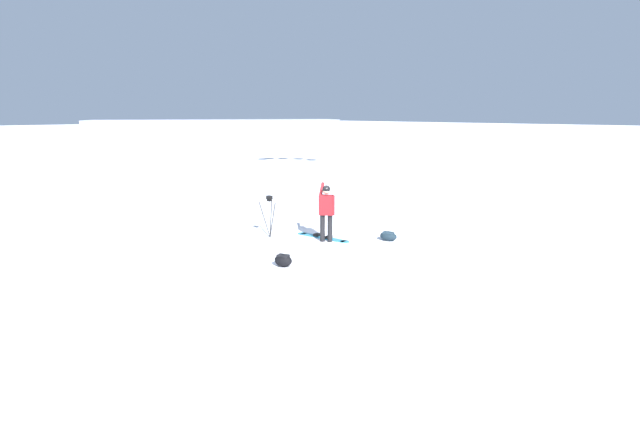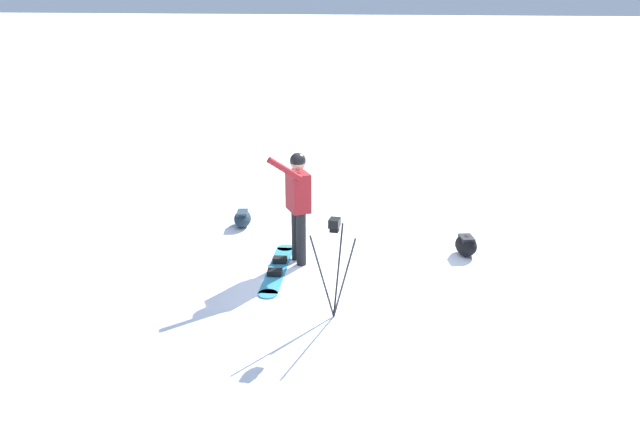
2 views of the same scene
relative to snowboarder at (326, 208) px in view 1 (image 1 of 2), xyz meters
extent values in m
plane|color=white|center=(0.79, -0.13, -1.00)|extent=(300.00, 300.00, 0.00)
cylinder|color=black|center=(0.07, -0.09, -0.60)|extent=(0.14, 0.14, 0.80)
cylinder|color=black|center=(-0.06, 0.09, -0.60)|extent=(0.14, 0.14, 0.80)
cube|color=maroon|center=(0.01, 0.00, 0.08)|extent=(0.44, 0.48, 0.57)
sphere|color=tan|center=(0.01, 0.00, 0.50)|extent=(0.22, 0.22, 0.22)
sphere|color=black|center=(0.01, 0.00, 0.53)|extent=(0.23, 0.23, 0.23)
cylinder|color=maroon|center=(-0.09, -0.28, 0.47)|extent=(0.47, 0.37, 0.40)
cylinder|color=maroon|center=(-0.09, 0.18, 0.08)|extent=(0.09, 0.09, 0.57)
cube|color=teal|center=(-0.21, -0.35, -0.99)|extent=(0.50, 1.61, 0.02)
cylinder|color=teal|center=(-0.09, -1.14, -0.99)|extent=(0.26, 0.26, 0.02)
cylinder|color=teal|center=(-0.33, 0.43, -0.99)|extent=(0.26, 0.26, 0.02)
cube|color=black|center=(-0.18, -0.57, -0.94)|extent=(0.22, 0.17, 0.08)
cube|color=black|center=(-0.25, -0.14, -0.94)|extent=(0.22, 0.17, 0.08)
ellipsoid|color=black|center=(2.39, 0.88, -0.85)|extent=(0.44, 0.53, 0.30)
cube|color=black|center=(2.39, 0.88, -0.75)|extent=(0.26, 0.32, 0.08)
cylinder|color=#262628|center=(0.90, -1.35, -0.45)|extent=(0.06, 0.33, 1.12)
cylinder|color=#262628|center=(0.76, -1.60, -0.45)|extent=(0.28, 0.23, 1.12)
cylinder|color=#262628|center=(1.02, -1.57, -0.45)|extent=(0.31, 0.17, 1.12)
cube|color=black|center=(0.88, -1.50, 0.14)|extent=(0.10, 0.10, 0.06)
cube|color=black|center=(0.88, -1.50, 0.22)|extent=(0.12, 0.16, 0.10)
ellipsoid|color=#192833|center=(-1.34, 1.23, -0.87)|extent=(0.42, 0.57, 0.27)
cube|color=#263A47|center=(-1.34, 1.23, -0.78)|extent=(0.25, 0.34, 0.08)
cube|color=#99A2BE|center=(-29.38, -51.24, 0.31)|extent=(34.26, 24.92, 2.62)
camera|label=1|loc=(9.58, 9.39, 2.69)|focal=26.74mm
camera|label=2|loc=(2.36, -8.07, 2.68)|focal=34.67mm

